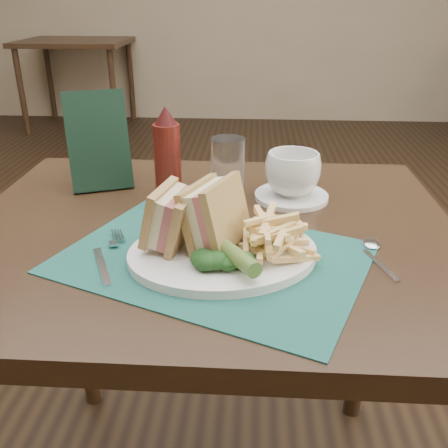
# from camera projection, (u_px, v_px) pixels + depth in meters

# --- Properties ---
(floor) EXTENTS (7.00, 7.00, 0.00)m
(floor) POSITION_uv_depth(u_px,v_px,m) (225.00, 363.00, 1.68)
(floor) COLOR black
(floor) RESTS_ON ground
(wall_back) EXTENTS (6.00, 0.00, 6.00)m
(wall_back) POSITION_uv_depth(u_px,v_px,m) (247.00, 119.00, 4.84)
(wall_back) COLOR tan
(wall_back) RESTS_ON ground
(table_main) EXTENTS (0.90, 0.75, 0.75)m
(table_main) POSITION_uv_depth(u_px,v_px,m) (211.00, 384.00, 1.07)
(table_main) COLOR black
(table_main) RESTS_ON ground
(table_bg_left) EXTENTS (0.90, 0.75, 0.75)m
(table_bg_left) POSITION_uv_depth(u_px,v_px,m) (79.00, 84.00, 4.42)
(table_bg_left) COLOR black
(table_bg_left) RESTS_ON ground
(placemat) EXTENTS (0.55, 0.48, 0.00)m
(placemat) POSITION_uv_depth(u_px,v_px,m) (213.00, 258.00, 0.80)
(placemat) COLOR #195249
(placemat) RESTS_ON table_main
(plate) EXTENTS (0.35, 0.30, 0.01)m
(plate) POSITION_uv_depth(u_px,v_px,m) (223.00, 253.00, 0.79)
(plate) COLOR white
(plate) RESTS_ON placemat
(sandwich_half_a) EXTENTS (0.10, 0.11, 0.10)m
(sandwich_half_a) POSITION_uv_depth(u_px,v_px,m) (159.00, 215.00, 0.78)
(sandwich_half_a) COLOR tan
(sandwich_half_a) RESTS_ON plate
(sandwich_half_b) EXTENTS (0.12, 0.13, 0.11)m
(sandwich_half_b) POSITION_uv_depth(u_px,v_px,m) (203.00, 211.00, 0.79)
(sandwich_half_b) COLOR tan
(sandwich_half_b) RESTS_ON plate
(kale_garnish) EXTENTS (0.11, 0.08, 0.03)m
(kale_garnish) POSITION_uv_depth(u_px,v_px,m) (226.00, 260.00, 0.73)
(kale_garnish) COLOR #133613
(kale_garnish) RESTS_ON plate
(pickle_spear) EXTENTS (0.09, 0.12, 0.03)m
(pickle_spear) POSITION_uv_depth(u_px,v_px,m) (233.00, 254.00, 0.73)
(pickle_spear) COLOR #486627
(pickle_spear) RESTS_ON plate
(fries_pile) EXTENTS (0.18, 0.20, 0.06)m
(fries_pile) POSITION_uv_depth(u_px,v_px,m) (267.00, 230.00, 0.78)
(fries_pile) COLOR #F9CE7C
(fries_pile) RESTS_ON plate
(fork) EXTENTS (0.10, 0.17, 0.01)m
(fork) POSITION_uv_depth(u_px,v_px,m) (107.00, 254.00, 0.79)
(fork) COLOR silver
(fork) RESTS_ON placemat
(spoon) EXTENTS (0.08, 0.15, 0.01)m
(spoon) POSITION_uv_depth(u_px,v_px,m) (377.00, 256.00, 0.79)
(spoon) COLOR silver
(spoon) RESTS_ON table_main
(saucer) EXTENTS (0.17, 0.17, 0.01)m
(saucer) POSITION_uv_depth(u_px,v_px,m) (291.00, 196.00, 1.02)
(saucer) COLOR white
(saucer) RESTS_ON table_main
(coffee_cup) EXTENTS (0.15, 0.15, 0.09)m
(coffee_cup) POSITION_uv_depth(u_px,v_px,m) (293.00, 174.00, 1.00)
(coffee_cup) COLOR white
(coffee_cup) RESTS_ON saucer
(drinking_glass) EXTENTS (0.07, 0.07, 0.13)m
(drinking_glass) POSITION_uv_depth(u_px,v_px,m) (228.00, 171.00, 0.98)
(drinking_glass) COLOR white
(drinking_glass) RESTS_ON table_main
(ketchup_bottle) EXTENTS (0.06, 0.06, 0.19)m
(ketchup_bottle) POSITION_uv_depth(u_px,v_px,m) (167.00, 152.00, 1.00)
(ketchup_bottle) COLOR #53140E
(ketchup_bottle) RESTS_ON table_main
(check_presenter) EXTENTS (0.15, 0.12, 0.20)m
(check_presenter) POSITION_uv_depth(u_px,v_px,m) (98.00, 141.00, 1.04)
(check_presenter) COLOR black
(check_presenter) RESTS_ON table_main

